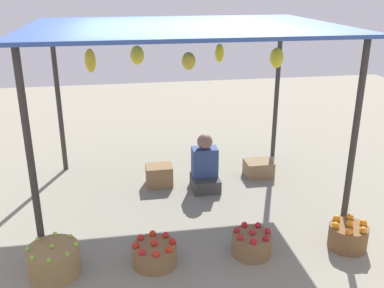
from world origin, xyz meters
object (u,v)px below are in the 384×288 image
object	(u,v)px
basket_red_tomatoes	(155,254)
wooden_crate_near_vendor	(258,168)
basket_red_apples	(252,243)
basket_oranges	(348,236)
vendor_person	(205,168)
wooden_crate_stacked_rear	(159,175)
basket_limes	(54,260)

from	to	relation	value
basket_red_tomatoes	wooden_crate_near_vendor	bearing A→B (deg)	47.99
basket_red_apples	wooden_crate_near_vendor	distance (m)	2.01
basket_red_apples	basket_oranges	distance (m)	1.05
vendor_person	wooden_crate_stacked_rear	world-z (taller)	vendor_person
vendor_person	wooden_crate_near_vendor	bearing A→B (deg)	17.28
wooden_crate_stacked_rear	basket_oranges	bearing A→B (deg)	-45.64
vendor_person	basket_red_apples	size ratio (longest dim) A/B	1.89
basket_red_apples	wooden_crate_near_vendor	bearing A→B (deg)	70.14
vendor_person	wooden_crate_near_vendor	world-z (taller)	vendor_person
vendor_person	basket_red_tomatoes	size ratio (longest dim) A/B	1.72
vendor_person	basket_oranges	xyz separation A→B (m)	(1.22, -1.67, -0.16)
basket_red_tomatoes	wooden_crate_stacked_rear	xyz separation A→B (m)	(0.23, 1.82, 0.03)
wooden_crate_stacked_rear	basket_red_tomatoes	bearing A→B (deg)	-97.20
basket_oranges	basket_limes	bearing A→B (deg)	178.80
basket_red_tomatoes	wooden_crate_near_vendor	xyz separation A→B (m)	(1.70, 1.88, 0.00)
wooden_crate_near_vendor	basket_red_tomatoes	bearing A→B (deg)	-132.01
basket_red_apples	wooden_crate_near_vendor	xyz separation A→B (m)	(0.68, 1.89, -0.01)
wooden_crate_near_vendor	vendor_person	bearing A→B (deg)	-162.72
vendor_person	wooden_crate_stacked_rear	distance (m)	0.66
basket_oranges	wooden_crate_near_vendor	distance (m)	1.98
basket_limes	wooden_crate_near_vendor	size ratio (longest dim) A/B	1.27
basket_red_tomatoes	basket_red_apples	world-z (taller)	basket_red_apples
basket_red_tomatoes	vendor_person	bearing A→B (deg)	62.55
vendor_person	basket_red_tomatoes	xyz separation A→B (m)	(-0.84, -1.62, -0.18)
basket_oranges	wooden_crate_near_vendor	xyz separation A→B (m)	(-0.37, 1.94, -0.02)
basket_red_tomatoes	basket_red_apples	size ratio (longest dim) A/B	1.10
vendor_person	basket_limes	xyz separation A→B (m)	(-1.82, -1.61, -0.15)
wooden_crate_stacked_rear	vendor_person	bearing A→B (deg)	-18.26
basket_oranges	basket_red_tomatoes	bearing A→B (deg)	178.38
basket_red_apples	basket_oranges	xyz separation A→B (m)	(1.05, -0.05, 0.01)
wooden_crate_near_vendor	wooden_crate_stacked_rear	bearing A→B (deg)	-177.46
wooden_crate_near_vendor	wooden_crate_stacked_rear	distance (m)	1.47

